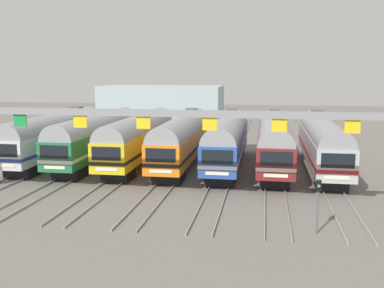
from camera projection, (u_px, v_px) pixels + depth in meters
The scene contains 12 objects.
ground_plane at pixel (183, 166), 42.30m from camera, with size 160.00×160.00×0.00m, color slate.
track_bed at pixel (206, 139), 58.85m from camera, with size 26.80×70.00×0.15m.
commuter_train_silver at pixel (56, 135), 43.90m from camera, with size 2.88×18.06×5.05m.
commuter_train_green at pixel (97, 136), 43.22m from camera, with size 2.88×18.06×4.77m.
commuter_train_yellow at pixel (139, 137), 42.54m from camera, with size 2.88×18.06×4.77m.
commuter_train_orange at pixel (183, 138), 41.87m from camera, with size 2.88×18.06×5.05m.
commuter_train_blue at pixel (228, 139), 41.19m from camera, with size 2.88×18.06×5.05m.
commuter_train_maroon at pixel (274, 140), 40.52m from camera, with size 2.88×18.06×5.05m.
commuter_train_stainless at pixel (322, 141), 39.84m from camera, with size 2.88×18.06×5.05m.
catenary_gantry at pixel (144, 126), 28.28m from camera, with size 30.54×0.44×6.97m.
yard_signal_mast at pixel (318, 196), 24.32m from camera, with size 0.28×0.35×3.07m.
maintenance_building at pixel (162, 105), 76.54m from camera, with size 20.18×10.00×6.38m, color #9EB2B7.
Camera 1 is at (7.60, -40.73, 8.83)m, focal length 41.90 mm.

